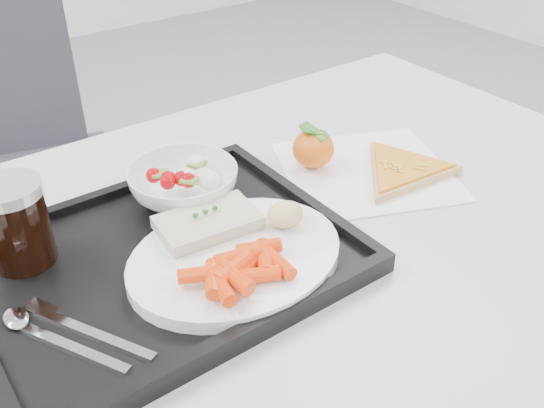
% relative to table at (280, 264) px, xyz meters
% --- Properties ---
extents(table, '(1.20, 0.80, 0.75)m').
position_rel_table_xyz_m(table, '(0.00, 0.00, 0.00)').
color(table, '#ADADB0').
rests_on(table, ground).
extents(chair, '(0.51, 0.51, 0.93)m').
position_rel_table_xyz_m(chair, '(-0.14, 0.89, -0.15)').
color(chair, '#37373F').
rests_on(chair, ground).
extents(tray, '(0.45, 0.35, 0.03)m').
position_rel_table_xyz_m(tray, '(-0.17, 0.02, 0.08)').
color(tray, black).
rests_on(tray, table).
extents(dinner_plate, '(0.27, 0.27, 0.02)m').
position_rel_table_xyz_m(dinner_plate, '(-0.10, -0.05, 0.09)').
color(dinner_plate, white).
rests_on(dinner_plate, tray).
extents(fish_fillet, '(0.13, 0.09, 0.02)m').
position_rel_table_xyz_m(fish_fillet, '(-0.10, 0.01, 0.11)').
color(fish_fillet, beige).
rests_on(fish_fillet, dinner_plate).
extents(bread_roll, '(0.06, 0.05, 0.03)m').
position_rel_table_xyz_m(bread_roll, '(-0.02, -0.04, 0.12)').
color(bread_roll, beige).
rests_on(bread_roll, dinner_plate).
extents(salad_bowl, '(0.15, 0.15, 0.05)m').
position_rel_table_xyz_m(salad_bowl, '(-0.08, 0.12, 0.11)').
color(salad_bowl, white).
rests_on(salad_bowl, tray).
extents(cola_glass, '(0.08, 0.08, 0.11)m').
position_rel_table_xyz_m(cola_glass, '(-0.31, 0.11, 0.14)').
color(cola_glass, black).
rests_on(cola_glass, tray).
extents(cutlery, '(0.12, 0.16, 0.01)m').
position_rel_table_xyz_m(cutlery, '(-0.32, -0.03, 0.08)').
color(cutlery, silver).
rests_on(cutlery, tray).
extents(napkin, '(0.32, 0.32, 0.00)m').
position_rel_table_xyz_m(napkin, '(0.19, 0.04, 0.07)').
color(napkin, white).
rests_on(napkin, table).
extents(tangerine, '(0.07, 0.07, 0.07)m').
position_rel_table_xyz_m(tangerine, '(0.13, 0.09, 0.10)').
color(tangerine, '#F19800').
rests_on(tangerine, napkin).
extents(pizza_slice, '(0.26, 0.26, 0.02)m').
position_rel_table_xyz_m(pizza_slice, '(0.23, -0.01, 0.08)').
color(pizza_slice, tan).
rests_on(pizza_slice, napkin).
extents(carrot_pile, '(0.14, 0.08, 0.03)m').
position_rel_table_xyz_m(carrot_pile, '(-0.12, -0.09, 0.11)').
color(carrot_pile, '#F13A09').
rests_on(carrot_pile, dinner_plate).
extents(salad_contents, '(0.09, 0.08, 0.03)m').
position_rel_table_xyz_m(salad_contents, '(-0.07, 0.11, 0.12)').
color(salad_contents, '#A30207').
rests_on(salad_contents, salad_bowl).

